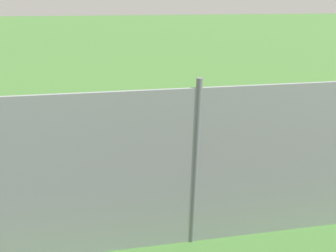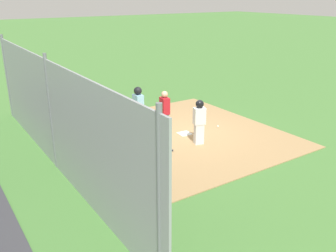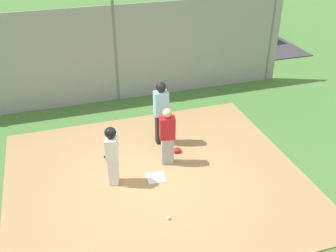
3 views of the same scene
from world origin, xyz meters
The scene contains 10 objects.
ground_plane centered at (0.00, 0.00, 0.00)m, with size 140.00×140.00×0.00m, color #477A38.
dirt_infield centered at (0.00, 0.00, 0.01)m, with size 7.20×6.40×0.03m, color #A88456.
home_plate centered at (0.00, 0.00, 0.04)m, with size 0.44×0.44×0.02m, color white.
catcher centered at (-0.47, -0.56, 0.85)m, with size 0.41×0.31×1.58m.
umpire centered at (-0.60, -1.56, 1.01)m, with size 0.38×0.27×1.84m.
runner centered at (1.01, -0.15, 0.89)m, with size 0.36×0.44×1.54m.
baseball_bat centered at (0.84, -1.54, 0.06)m, with size 0.06×0.06×0.75m, color black.
catcher_mask centered at (-0.86, -0.93, 0.09)m, with size 0.24×0.20×0.12m, color #B21923.
baseball centered at (0.14, 1.47, 0.07)m, with size 0.07×0.07×0.07m, color white.
backstop_fence centered at (0.00, -4.70, 1.60)m, with size 12.00×0.10×3.35m.
Camera 1 is at (-1.02, -8.47, 4.43)m, focal length 28.72 mm.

